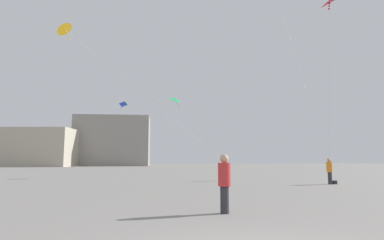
# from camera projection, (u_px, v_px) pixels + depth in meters

# --- Properties ---
(person_in_orange) EXTENTS (0.38, 0.38, 1.73)m
(person_in_orange) POSITION_uv_depth(u_px,v_px,m) (330.00, 170.00, 21.06)
(person_in_orange) COLOR #2D2D33
(person_in_orange) RESTS_ON ground_plane
(person_in_red) EXTENTS (0.38, 0.38, 1.75)m
(person_in_red) POSITION_uv_depth(u_px,v_px,m) (224.00, 181.00, 9.58)
(person_in_red) COLOR #2D2D33
(person_in_red) RESTS_ON ground_plane
(person_in_white) EXTENTS (0.35, 0.35, 1.59)m
(person_in_white) POSITION_uv_depth(u_px,v_px,m) (227.00, 169.00, 24.74)
(person_in_white) COLOR #2D2D33
(person_in_white) RESTS_ON ground_plane
(kite_cobalt_delta) EXTENTS (10.73, 13.94, 7.21)m
(kite_cobalt_delta) POSITION_uv_depth(u_px,v_px,m) (127.00, 107.00, 37.60)
(kite_cobalt_delta) COLOR blue
(kite_amber_diamond) EXTENTS (12.59, 3.27, 10.00)m
(kite_amber_diamond) POSITION_uv_depth(u_px,v_px,m) (66.00, 30.00, 22.78)
(kite_amber_diamond) COLOR yellow
(kite_crimson_diamond) EXTENTS (2.23, 4.96, 9.46)m
(kite_crimson_diamond) POSITION_uv_depth(u_px,v_px,m) (330.00, 3.00, 17.93)
(kite_crimson_diamond) COLOR red
(kite_emerald_delta) EXTENTS (4.60, 7.63, 6.60)m
(kite_emerald_delta) POSITION_uv_depth(u_px,v_px,m) (177.00, 101.00, 32.13)
(kite_emerald_delta) COLOR green
(building_left_hall) EXTENTS (20.57, 12.77, 9.56)m
(building_left_hall) POSITION_uv_depth(u_px,v_px,m) (35.00, 148.00, 81.93)
(building_left_hall) COLOR #B2A893
(building_left_hall) RESTS_ON ground_plane
(building_centre_hall) EXTENTS (21.13, 14.06, 14.02)m
(building_centre_hall) POSITION_uv_depth(u_px,v_px,m) (114.00, 141.00, 93.08)
(building_centre_hall) COLOR gray
(building_centre_hall) RESTS_ON ground_plane
(handbag_beside_flyer) EXTENTS (0.35, 0.24, 0.24)m
(handbag_beside_flyer) POSITION_uv_depth(u_px,v_px,m) (335.00, 182.00, 21.08)
(handbag_beside_flyer) COLOR black
(handbag_beside_flyer) RESTS_ON ground_plane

